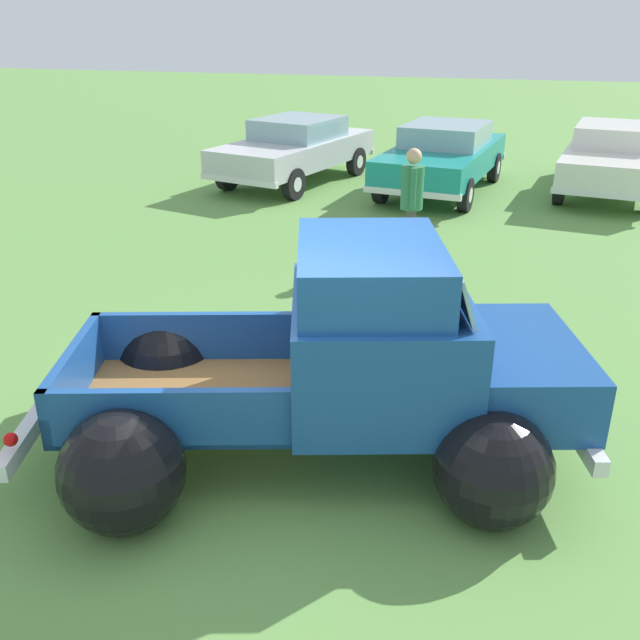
{
  "coord_description": "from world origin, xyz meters",
  "views": [
    {
      "loc": [
        1.54,
        -5.08,
        3.59
      ],
      "look_at": [
        0.0,
        0.56,
        1.03
      ],
      "focal_mm": 39.46,
      "sensor_mm": 36.0,
      "label": 1
    }
  ],
  "objects_px": {
    "vintage_pickup_truck": "(348,374)",
    "show_car_2": "(612,156)",
    "show_car_1": "(443,155)",
    "show_car_0": "(295,148)",
    "spectator_0": "(412,199)"
  },
  "relations": [
    {
      "from": "vintage_pickup_truck",
      "to": "show_car_0",
      "type": "relative_size",
      "value": 1.04
    },
    {
      "from": "show_car_1",
      "to": "show_car_0",
      "type": "bearing_deg",
      "value": -82.23
    },
    {
      "from": "vintage_pickup_truck",
      "to": "show_car_0",
      "type": "bearing_deg",
      "value": 93.43
    },
    {
      "from": "vintage_pickup_truck",
      "to": "show_car_2",
      "type": "bearing_deg",
      "value": 57.82
    },
    {
      "from": "show_car_1",
      "to": "vintage_pickup_truck",
      "type": "bearing_deg",
      "value": 10.03
    },
    {
      "from": "vintage_pickup_truck",
      "to": "show_car_1",
      "type": "bearing_deg",
      "value": 75.62
    },
    {
      "from": "show_car_2",
      "to": "spectator_0",
      "type": "xyz_separation_m",
      "value": [
        -3.45,
        -5.83,
        0.23
      ]
    },
    {
      "from": "show_car_1",
      "to": "show_car_2",
      "type": "bearing_deg",
      "value": 111.78
    },
    {
      "from": "show_car_0",
      "to": "show_car_2",
      "type": "bearing_deg",
      "value": 111.71
    },
    {
      "from": "vintage_pickup_truck",
      "to": "show_car_0",
      "type": "height_order",
      "value": "vintage_pickup_truck"
    },
    {
      "from": "vintage_pickup_truck",
      "to": "spectator_0",
      "type": "xyz_separation_m",
      "value": [
        -0.25,
        5.25,
        0.26
      ]
    },
    {
      "from": "show_car_2",
      "to": "spectator_0",
      "type": "distance_m",
      "value": 6.78
    },
    {
      "from": "show_car_2",
      "to": "show_car_1",
      "type": "bearing_deg",
      "value": -67.8
    },
    {
      "from": "show_car_1",
      "to": "spectator_0",
      "type": "bearing_deg",
      "value": 8.95
    },
    {
      "from": "vintage_pickup_truck",
      "to": "spectator_0",
      "type": "bearing_deg",
      "value": 76.64
    }
  ]
}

